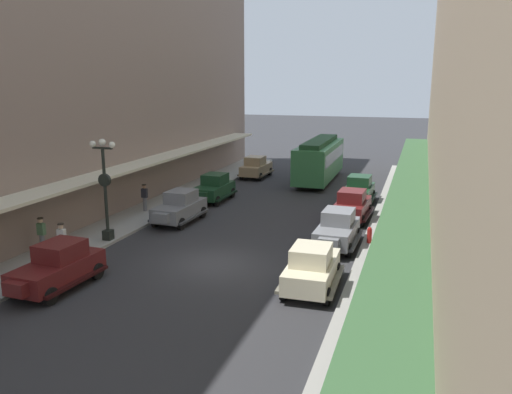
% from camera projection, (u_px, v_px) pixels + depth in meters
% --- Properties ---
extents(ground_plane, '(200.00, 200.00, 0.00)m').
position_uv_depth(ground_plane, '(215.00, 264.00, 23.15)').
color(ground_plane, '#2D2D30').
extents(sidewalk_left, '(3.00, 60.00, 0.15)m').
position_uv_depth(sidewalk_left, '(75.00, 246.00, 25.38)').
color(sidewalk_left, '#99968E').
rests_on(sidewalk_left, ground).
extents(sidewalk_right, '(3.00, 60.00, 0.15)m').
position_uv_depth(sidewalk_right, '(386.00, 282.00, 20.88)').
color(sidewalk_right, '#99968E').
rests_on(sidewalk_right, ground).
extents(building_row_right, '(4.30, 60.00, 18.93)m').
position_uv_depth(building_row_right, '(480.00, 40.00, 17.98)').
color(building_row_right, gray).
rests_on(building_row_right, ground).
extents(parked_car_0, '(2.27, 4.31, 1.84)m').
position_uv_depth(parked_car_0, '(180.00, 206.00, 29.79)').
color(parked_car_0, slate).
rests_on(parked_car_0, ground).
extents(parked_car_1, '(2.20, 4.28, 1.84)m').
position_uv_depth(parked_car_1, '(214.00, 187.00, 35.11)').
color(parked_car_1, '#193D23').
rests_on(parked_car_1, ground).
extents(parked_car_2, '(2.22, 4.29, 1.84)m').
position_uv_depth(parked_car_2, '(312.00, 266.00, 20.14)').
color(parked_car_2, beige).
rests_on(parked_car_2, ground).
extents(parked_car_3, '(2.23, 4.29, 1.84)m').
position_uv_depth(parked_car_3, '(337.00, 228.00, 25.35)').
color(parked_car_3, slate).
rests_on(parked_car_3, ground).
extents(parked_car_4, '(2.29, 4.31, 1.84)m').
position_uv_depth(parked_car_4, '(352.00, 204.00, 30.26)').
color(parked_car_4, '#591919').
rests_on(parked_car_4, ground).
extents(parked_car_5, '(2.21, 4.29, 1.84)m').
position_uv_depth(parked_car_5, '(256.00, 167.00, 43.56)').
color(parked_car_5, '#997F5B').
rests_on(parked_car_5, ground).
extents(parked_car_6, '(2.31, 4.32, 1.84)m').
position_uv_depth(parked_car_6, '(58.00, 265.00, 20.26)').
color(parked_car_6, '#591919').
rests_on(parked_car_6, ground).
extents(parked_car_7, '(2.25, 4.30, 1.84)m').
position_uv_depth(parked_car_7, '(359.00, 189.00, 34.45)').
color(parked_car_7, '#193D23').
rests_on(parked_car_7, ground).
extents(streetcar, '(2.59, 9.62, 3.46)m').
position_uv_depth(streetcar, '(319.00, 158.00, 41.72)').
color(streetcar, '#33723F').
rests_on(streetcar, ground).
extents(lamp_post_with_clock, '(1.42, 0.44, 5.16)m').
position_uv_depth(lamp_post_with_clock, '(105.00, 185.00, 25.56)').
color(lamp_post_with_clock, black).
rests_on(lamp_post_with_clock, sidewalk_left).
extents(fire_hydrant, '(0.24, 0.24, 0.82)m').
position_uv_depth(fire_hydrant, '(369.00, 235.00, 25.58)').
color(fire_hydrant, '#B21E19').
rests_on(fire_hydrant, sidewalk_right).
extents(pedestrian_0, '(0.36, 0.28, 1.67)m').
position_uv_depth(pedestrian_0, '(42.00, 234.00, 24.10)').
color(pedestrian_0, slate).
rests_on(pedestrian_0, sidewalk_left).
extents(pedestrian_1, '(0.36, 0.28, 1.67)m').
position_uv_depth(pedestrian_1, '(145.00, 197.00, 31.79)').
color(pedestrian_1, slate).
rests_on(pedestrian_1, sidewalk_left).
extents(pedestrian_2, '(0.36, 0.28, 1.67)m').
position_uv_depth(pedestrian_2, '(397.00, 188.00, 34.53)').
color(pedestrian_2, slate).
rests_on(pedestrian_2, sidewalk_right).
extents(pedestrian_3, '(0.36, 0.28, 1.67)m').
position_uv_depth(pedestrian_3, '(62.00, 241.00, 23.16)').
color(pedestrian_3, '#4C4238').
rests_on(pedestrian_3, sidewalk_left).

